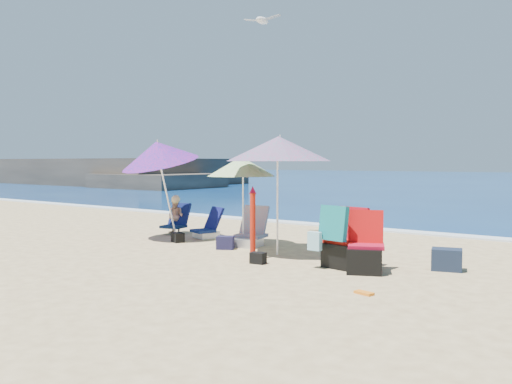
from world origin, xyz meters
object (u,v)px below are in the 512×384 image
Objects in this scene: chair_navy at (207,230)px; umbrella_turquoise at (278,149)px; person_left at (176,216)px; person_center at (359,238)px; camp_chair_left at (365,254)px; furled_umbrella at (253,219)px; camp_chair_right at (342,245)px; umbrella_blue at (158,153)px; seagull at (262,20)px; umbrella_striped at (241,167)px; chair_rainbow at (249,235)px.

umbrella_turquoise is at bearing -17.95° from chair_navy.
person_center is at bearing -9.67° from person_left.
person_center is at bearing 121.98° from camp_chair_left.
furled_umbrella is 1.63m from camp_chair_right.
person_center reaches higher than chair_navy.
umbrella_blue reaches higher than person_center.
umbrella_blue is 1.82× the size of furled_umbrella.
furled_umbrella is 1.42× the size of seagull.
umbrella_striped is at bearing 11.29° from umbrella_blue.
umbrella_blue is at bearing -129.56° from chair_navy.
chair_navy is 4.06m from person_center.
chair_rainbow is at bearing 12.73° from umbrella_blue.
chair_navy is at bearing 148.19° from furled_umbrella.
chair_navy is 4.75m from seagull.
umbrella_striped is 2.08× the size of chair_rainbow.
chair_rainbow is at bearing 156.53° from umbrella_turquoise.
camp_chair_left is (2.04, 0.08, -0.41)m from furled_umbrella.
seagull reaches higher than umbrella_striped.
chair_navy is (-1.27, 0.42, -1.40)m from umbrella_striped.
camp_chair_left reaches higher than chair_navy.
chair_navy is 4.54m from camp_chair_left.
umbrella_turquoise reaches higher than camp_chair_right.
person_left is at bearing 167.59° from umbrella_striped.
chair_navy is (-2.39, 0.77, -1.72)m from umbrella_turquoise.
umbrella_turquoise is 1.09× the size of umbrella_blue.
seagull reaches higher than person_center.
person_center is (0.09, 0.45, 0.06)m from camp_chair_right.
seagull reaches higher than umbrella_turquoise.
chair_rainbow is 4.77m from seagull.
umbrella_turquoise is 3.06m from umbrella_blue.
seagull is (0.82, 0.92, 4.59)m from chair_navy.
umbrella_striped is at bearing -71.24° from seagull.
person_left is (-5.03, 0.86, -0.01)m from person_center.
camp_chair_right reaches higher than camp_chair_left.
umbrella_turquoise is at bearing 0.59° from umbrella_blue.
umbrella_striped is 1.44× the size of furled_umbrella.
furled_umbrella is at bearing -177.66° from camp_chair_left.
camp_chair_right is (-0.45, 0.13, 0.08)m from camp_chair_left.
person_center is at bearing -28.07° from seagull.
camp_chair_left is 1.03× the size of person_left.
chair_navy is 1.09m from person_left.
person_center is 5.11m from person_left.
furled_umbrella is at bearing -50.09° from chair_rainbow.
furled_umbrella is 1.61× the size of chair_navy.
furled_umbrella is 1.35× the size of camp_chair_left.
chair_rainbow is 0.93× the size of camp_chair_left.
seagull reaches higher than chair_navy.
camp_chair_left reaches higher than person_left.
umbrella_blue is 2.57× the size of seagull.
camp_chair_left is (1.95, -0.57, -1.62)m from umbrella_turquoise.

